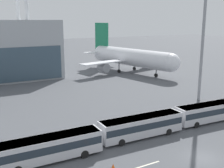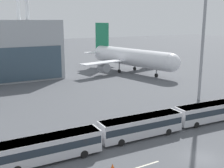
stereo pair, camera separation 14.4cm
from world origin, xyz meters
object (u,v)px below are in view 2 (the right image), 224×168
airliner_at_gate_far (129,57)px  shuttle_bus_0 (49,147)px  shuttle_bus_2 (210,111)px  floodlight_mast (205,4)px  traffic_cone_2 (113,167)px  shuttle_bus_1 (141,125)px

airliner_at_gate_far → shuttle_bus_0: 60.76m
shuttle_bus_2 → floodlight_mast: 22.19m
airliner_at_gate_far → traffic_cone_2: size_ratio=54.44×
airliner_at_gate_far → floodlight_mast: bearing=-19.8°
shuttle_bus_0 → shuttle_bus_1: same height
airliner_at_gate_far → traffic_cone_2: airliner_at_gate_far is taller
airliner_at_gate_far → traffic_cone_2: bearing=-46.4°
shuttle_bus_2 → airliner_at_gate_far: bearing=77.4°
airliner_at_gate_far → floodlight_mast: size_ratio=1.18×
airliner_at_gate_far → floodlight_mast: 38.06m
shuttle_bus_0 → shuttle_bus_2: size_ratio=0.99×
airliner_at_gate_far → shuttle_bus_2: (-12.80, -45.28, -3.07)m
shuttle_bus_1 → traffic_cone_2: 9.97m
shuttle_bus_2 → traffic_cone_2: size_ratio=18.97×
airliner_at_gate_far → traffic_cone_2: 61.59m
shuttle_bus_1 → shuttle_bus_2: size_ratio=1.00×
shuttle_bus_0 → traffic_cone_2: (5.71, -5.34, -1.50)m
shuttle_bus_0 → floodlight_mast: 41.16m
shuttle_bus_0 → shuttle_bus_1: (13.65, 0.50, 0.00)m
shuttle_bus_2 → floodlight_mast: bearing=54.9°
shuttle_bus_0 → traffic_cone_2: bearing=-42.5°
shuttle_bus_2 → floodlight_mast: floodlight_mast is taller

